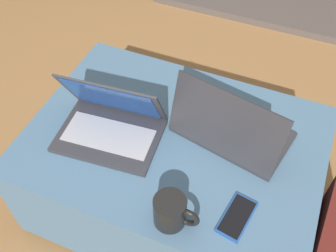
{
  "coord_description": "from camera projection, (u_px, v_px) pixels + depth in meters",
  "views": [
    {
      "loc": [
        0.3,
        -0.77,
        1.49
      ],
      "look_at": [
        -0.02,
        -0.02,
        0.52
      ],
      "focal_mm": 42.0,
      "sensor_mm": 36.0,
      "label": 1
    }
  ],
  "objects": [
    {
      "name": "cell_phone",
      "position": [
        237.0,
        217.0,
        1.14
      ],
      "size": [
        0.09,
        0.16,
        0.01
      ],
      "rotation": [
        0.0,
        0.0,
        2.98
      ],
      "color": "#1E4C9E",
      "rests_on": "ottoman"
    },
    {
      "name": "coffee_mug",
      "position": [
        171.0,
        212.0,
        1.1
      ],
      "size": [
        0.14,
        0.09,
        0.1
      ],
      "color": "black",
      "rests_on": "ottoman"
    },
    {
      "name": "ground_plane",
      "position": [
        173.0,
        203.0,
        1.67
      ],
      "size": [
        14.0,
        14.0,
        0.0
      ],
      "primitive_type": "plane",
      "color": "#9E7042"
    },
    {
      "name": "fireplace_hearth",
      "position": [
        264.0,
        2.0,
        2.62
      ],
      "size": [
        1.4,
        0.5,
        0.04
      ],
      "color": "#564C47",
      "rests_on": "ground_plane"
    },
    {
      "name": "ottoman",
      "position": [
        174.0,
        174.0,
        1.5
      ],
      "size": [
        1.0,
        0.72,
        0.44
      ],
      "color": "#2A3D4E",
      "rests_on": "ground_plane"
    },
    {
      "name": "laptop_near",
      "position": [
        111.0,
        123.0,
        1.32
      ],
      "size": [
        0.36,
        0.27,
        0.23
      ],
      "rotation": [
        0.0,
        0.0,
        0.09
      ],
      "color": "#333338",
      "rests_on": "ottoman"
    },
    {
      "name": "laptop_far",
      "position": [
        230.0,
        129.0,
        1.3
      ],
      "size": [
        0.42,
        0.3,
        0.23
      ],
      "rotation": [
        0.0,
        0.0,
        2.93
      ],
      "color": "#333338",
      "rests_on": "ottoman"
    }
  ]
}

